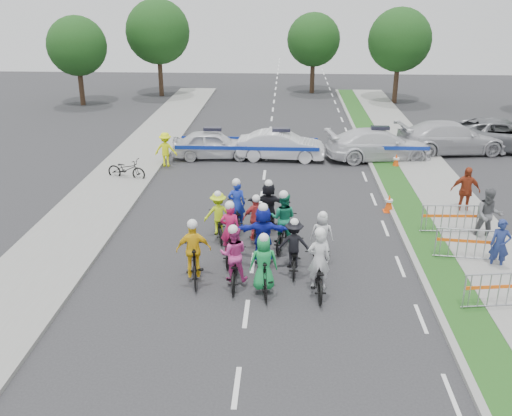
# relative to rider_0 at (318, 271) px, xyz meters

# --- Properties ---
(ground) EXTENTS (90.00, 90.00, 0.00)m
(ground) POSITION_rel_rider_0_xyz_m (-1.95, -1.24, -0.67)
(ground) COLOR #28282B
(ground) RESTS_ON ground
(curb_right) EXTENTS (0.20, 60.00, 0.12)m
(curb_right) POSITION_rel_rider_0_xyz_m (3.15, 3.76, -0.61)
(curb_right) COLOR gray
(curb_right) RESTS_ON ground
(grass_strip) EXTENTS (1.20, 60.00, 0.11)m
(grass_strip) POSITION_rel_rider_0_xyz_m (3.85, 3.76, -0.62)
(grass_strip) COLOR #264C18
(grass_strip) RESTS_ON ground
(sidewalk_right) EXTENTS (2.40, 60.00, 0.13)m
(sidewalk_right) POSITION_rel_rider_0_xyz_m (5.65, 3.76, -0.61)
(sidewalk_right) COLOR gray
(sidewalk_right) RESTS_ON ground
(sidewalk_left) EXTENTS (3.00, 60.00, 0.13)m
(sidewalk_left) POSITION_rel_rider_0_xyz_m (-8.45, 3.76, -0.61)
(sidewalk_left) COLOR gray
(sidewalk_left) RESTS_ON ground
(rider_0) EXTENTS (0.77, 2.03, 2.05)m
(rider_0) POSITION_rel_rider_0_xyz_m (0.00, 0.00, 0.00)
(rider_0) COLOR black
(rider_0) RESTS_ON ground
(rider_1) EXTENTS (0.85, 1.84, 1.88)m
(rider_1) POSITION_rel_rider_0_xyz_m (-1.53, -0.10, 0.06)
(rider_1) COLOR black
(rider_1) RESTS_ON ground
(rider_2) EXTENTS (0.82, 1.91, 1.92)m
(rider_2) POSITION_rel_rider_0_xyz_m (-2.41, 0.34, 0.04)
(rider_2) COLOR black
(rider_2) RESTS_ON ground
(rider_3) EXTENTS (1.06, 1.97, 2.01)m
(rider_3) POSITION_rel_rider_0_xyz_m (-3.58, 0.49, 0.09)
(rider_3) COLOR black
(rider_3) RESTS_ON ground
(rider_4) EXTENTS (0.99, 1.74, 1.78)m
(rider_4) POSITION_rel_rider_0_xyz_m (-0.68, 1.27, 0.02)
(rider_4) COLOR black
(rider_4) RESTS_ON ground
(rider_5) EXTENTS (1.63, 1.95, 2.04)m
(rider_5) POSITION_rel_rider_0_xyz_m (-1.63, 1.78, 0.18)
(rider_5) COLOR black
(rider_5) RESTS_ON ground
(rider_6) EXTENTS (0.78, 2.01, 2.02)m
(rider_6) POSITION_rel_rider_0_xyz_m (-2.67, 1.99, -0.01)
(rider_6) COLOR black
(rider_6) RESTS_ON ground
(rider_7) EXTENTS (0.77, 1.66, 1.70)m
(rider_7) POSITION_rel_rider_0_xyz_m (0.21, 2.09, -0.01)
(rider_7) COLOR black
(rider_7) RESTS_ON ground
(rider_8) EXTENTS (1.08, 2.09, 2.03)m
(rider_8) POSITION_rel_rider_0_xyz_m (-1.02, 3.00, 0.07)
(rider_8) COLOR black
(rider_8) RESTS_ON ground
(rider_9) EXTENTS (0.96, 1.78, 1.81)m
(rider_9) POSITION_rel_rider_0_xyz_m (-1.91, 3.17, 0.02)
(rider_9) COLOR black
(rider_9) RESTS_ON ground
(rider_10) EXTENTS (1.08, 1.83, 1.77)m
(rider_10) POSITION_rel_rider_0_xyz_m (-3.22, 3.57, 0.02)
(rider_10) COLOR black
(rider_10) RESTS_ON ground
(rider_11) EXTENTS (1.56, 1.86, 1.92)m
(rider_11) POSITION_rel_rider_0_xyz_m (-1.55, 4.37, 0.13)
(rider_11) COLOR black
(rider_11) RESTS_ON ground
(rider_12) EXTENTS (0.84, 1.99, 1.98)m
(rider_12) POSITION_rel_rider_0_xyz_m (-2.66, 4.29, -0.02)
(rider_12) COLOR black
(rider_12) RESTS_ON ground
(police_car_0) EXTENTS (4.27, 2.06, 1.41)m
(police_car_0) POSITION_rel_rider_0_xyz_m (-4.65, 13.47, 0.03)
(police_car_0) COLOR silver
(police_car_0) RESTS_ON ground
(police_car_1) EXTENTS (4.42, 1.76, 1.43)m
(police_car_1) POSITION_rel_rider_0_xyz_m (-1.22, 13.39, 0.04)
(police_car_1) COLOR silver
(police_car_1) RESTS_ON ground
(police_car_2) EXTENTS (5.57, 3.01, 1.53)m
(police_car_2) POSITION_rel_rider_0_xyz_m (3.67, 13.64, 0.09)
(police_car_2) COLOR silver
(police_car_2) RESTS_ON ground
(civilian_sedan) EXTENTS (5.98, 3.22, 1.65)m
(civilian_sedan) POSITION_rel_rider_0_xyz_m (7.59, 15.02, 0.15)
(civilian_sedan) COLOR silver
(civilian_sedan) RESTS_ON ground
(civilian_suv) EXTENTS (6.21, 3.49, 1.64)m
(civilian_suv) POSITION_rel_rider_0_xyz_m (10.43, 15.72, 0.15)
(civilian_suv) COLOR slate
(civilian_suv) RESTS_ON ground
(spectator_0) EXTENTS (0.66, 0.51, 1.63)m
(spectator_0) POSITION_rel_rider_0_xyz_m (5.58, 1.75, 0.14)
(spectator_0) COLOR navy
(spectator_0) RESTS_ON ground
(spectator_1) EXTENTS (1.02, 0.84, 1.90)m
(spectator_1) POSITION_rel_rider_0_xyz_m (5.88, 3.84, 0.28)
(spectator_1) COLOR #5A5C60
(spectator_1) RESTS_ON ground
(spectator_2) EXTENTS (1.12, 0.51, 1.87)m
(spectator_2) POSITION_rel_rider_0_xyz_m (5.83, 6.36, 0.26)
(spectator_2) COLOR #94351B
(spectator_2) RESTS_ON ground
(marshal_hiviz) EXTENTS (1.10, 0.67, 1.66)m
(marshal_hiviz) POSITION_rel_rider_0_xyz_m (-6.74, 11.89, 0.16)
(marshal_hiviz) COLOR #ECFF0D
(marshal_hiviz) RESTS_ON ground
(barrier_0) EXTENTS (2.05, 0.77, 1.12)m
(barrier_0) POSITION_rel_rider_0_xyz_m (4.75, -0.70, -0.11)
(barrier_0) COLOR #A5A8AD
(barrier_0) RESTS_ON ground
(barrier_1) EXTENTS (2.04, 0.71, 1.12)m
(barrier_1) POSITION_rel_rider_0_xyz_m (4.75, 2.21, -0.11)
(barrier_1) COLOR #A5A8AD
(barrier_1) RESTS_ON ground
(barrier_2) EXTENTS (2.02, 0.57, 1.12)m
(barrier_2) POSITION_rel_rider_0_xyz_m (4.75, 4.30, -0.11)
(barrier_2) COLOR #A5A8AD
(barrier_2) RESTS_ON ground
(cone_0) EXTENTS (0.40, 0.40, 0.70)m
(cone_0) POSITION_rel_rider_0_xyz_m (3.04, 6.44, -0.33)
(cone_0) COLOR #F24C0C
(cone_0) RESTS_ON ground
(cone_1) EXTENTS (0.40, 0.40, 0.70)m
(cone_1) POSITION_rel_rider_0_xyz_m (4.31, 12.24, -0.33)
(cone_1) COLOR #F24C0C
(cone_1) RESTS_ON ground
(parked_bike) EXTENTS (1.94, 1.06, 0.97)m
(parked_bike) POSITION_rel_rider_0_xyz_m (-8.11, 9.77, -0.19)
(parked_bike) COLOR black
(parked_bike) RESTS_ON ground
(tree_0) EXTENTS (4.20, 4.20, 6.30)m
(tree_0) POSITION_rel_rider_0_xyz_m (-15.95, 26.76, 3.51)
(tree_0) COLOR #382619
(tree_0) RESTS_ON ground
(tree_1) EXTENTS (4.55, 4.55, 6.82)m
(tree_1) POSITION_rel_rider_0_xyz_m (7.05, 28.76, 3.86)
(tree_1) COLOR #382619
(tree_1) RESTS_ON ground
(tree_3) EXTENTS (4.90, 4.90, 7.35)m
(tree_3) POSITION_rel_rider_0_xyz_m (-10.95, 30.76, 4.22)
(tree_3) COLOR #382619
(tree_3) RESTS_ON ground
(tree_4) EXTENTS (4.20, 4.20, 6.30)m
(tree_4) POSITION_rel_rider_0_xyz_m (1.05, 32.76, 3.51)
(tree_4) COLOR #382619
(tree_4) RESTS_ON ground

